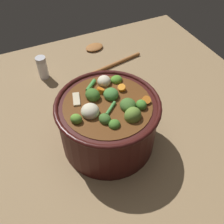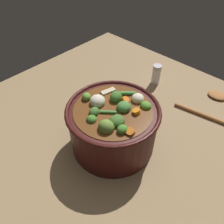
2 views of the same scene
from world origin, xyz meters
The scene contains 4 objects.
ground_plane centered at (0.00, 0.00, 0.00)m, with size 1.10×1.10×0.00m, color #8C704C.
cooking_pot centered at (0.00, 0.00, 0.08)m, with size 0.26×0.26×0.17m.
wooden_spoon centered at (0.38, -0.15, 0.01)m, with size 0.19×0.23×0.01m.
salt_shaker centered at (0.35, 0.09, 0.04)m, with size 0.03×0.03×0.08m.
Camera 2 is at (-0.32, -0.30, 0.56)m, focal length 36.35 mm.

